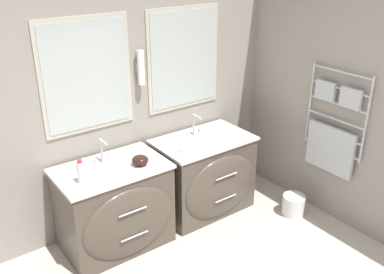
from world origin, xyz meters
name	(u,v)px	position (x,y,z in m)	size (l,w,h in m)	color
wall_back	(101,94)	(0.01, 2.30, 1.31)	(5.26, 0.15, 2.60)	gray
wall_right	(355,93)	(1.86, 1.02, 1.29)	(0.13, 4.40, 2.60)	gray
vanity_left	(116,207)	(-0.11, 1.90, 0.40)	(0.94, 0.66, 0.78)	#4C4238
vanity_right	(205,175)	(0.87, 1.90, 0.40)	(0.94, 0.66, 0.78)	#4C4238
faucet_left	(102,150)	(-0.11, 2.08, 0.88)	(0.17, 0.13, 0.21)	silver
faucet_right	(195,125)	(0.87, 2.08, 0.88)	(0.17, 0.13, 0.21)	silver
toiletry_bottle	(81,172)	(-0.41, 1.84, 0.87)	(0.06, 0.06, 0.20)	silver
amenity_bowl	(140,160)	(0.11, 1.83, 0.82)	(0.14, 0.14, 0.09)	black
soap_dish	(186,149)	(0.58, 1.82, 0.80)	(0.10, 0.07, 0.04)	white
waste_bin	(293,205)	(1.54, 1.30, 0.11)	(0.23, 0.23, 0.21)	silver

